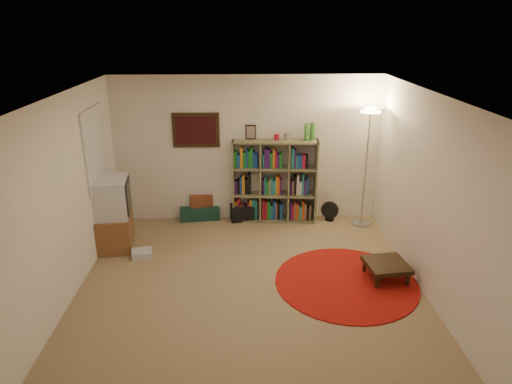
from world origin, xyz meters
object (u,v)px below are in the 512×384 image
floor_fan (330,211)px  tv_stand (112,214)px  floor_lamp (369,129)px  suitcase (200,211)px  side_table (387,265)px  bookshelf (273,182)px

floor_fan → tv_stand: bearing=-145.6°
floor_lamp → tv_stand: 4.26m
suitcase → side_table: size_ratio=1.23×
bookshelf → floor_lamp: size_ratio=0.85×
tv_stand → side_table: tv_stand is taller
floor_fan → side_table: size_ratio=0.58×
suitcase → tv_stand: bearing=-146.2°
bookshelf → suitcase: bookshelf is taller
bookshelf → floor_fan: (0.99, -0.11, -0.52)m
suitcase → floor_lamp: bearing=-15.6°
bookshelf → side_table: bearing=-51.5°
side_table → floor_fan: bearing=101.7°
floor_lamp → suitcase: (-2.82, 0.39, -1.57)m
tv_stand → bookshelf: bearing=13.2°
bookshelf → suitcase: (-1.31, 0.11, -0.59)m
bookshelf → floor_lamp: floor_lamp is taller
floor_fan → tv_stand: size_ratio=0.31×
floor_lamp → suitcase: 3.25m
bookshelf → floor_fan: bearing=-1.6°
bookshelf → floor_fan: size_ratio=4.96×
floor_lamp → floor_fan: 1.60m
floor_fan → suitcase: (-2.30, 0.22, -0.06)m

